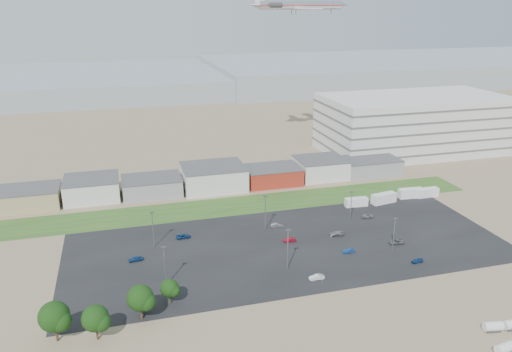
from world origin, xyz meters
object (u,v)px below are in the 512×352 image
object	(u,v)px
airliner	(301,5)
parked_car_13	(317,277)
parked_car_9	(183,236)
storage_tank_nw	(493,326)
parked_car_5	(136,259)
parked_car_12	(337,234)
parked_car_7	(289,240)
box_trailer_a	(356,202)
parked_car_1	(349,251)
parked_car_10	(138,301)
parked_car_11	(277,225)
parked_car_2	(417,261)
parked_car_0	(396,242)
tree_far_left	(55,320)
parked_car_8	(368,216)

from	to	relation	value
airliner	parked_car_13	bearing A→B (deg)	-114.19
parked_car_9	storage_tank_nw	bearing A→B (deg)	-142.05
parked_car_5	parked_car_12	size ratio (longest dim) A/B	0.87
airliner	parked_car_7	bearing A→B (deg)	-117.77
box_trailer_a	parked_car_12	world-z (taller)	box_trailer_a
parked_car_1	parked_car_10	bearing A→B (deg)	-78.42
box_trailer_a	parked_car_11	distance (m)	31.42
box_trailer_a	parked_car_5	size ratio (longest dim) A/B	2.05
parked_car_9	parked_car_13	world-z (taller)	parked_car_13
parked_car_1	parked_car_10	size ratio (longest dim) A/B	0.82
parked_car_10	parked_car_12	bearing A→B (deg)	-62.96
storage_tank_nw	parked_car_2	distance (m)	29.32
parked_car_2	parked_car_11	world-z (taller)	parked_car_11
storage_tank_nw	parked_car_7	world-z (taller)	storage_tank_nw
parked_car_5	parked_car_7	size ratio (longest dim) A/B	1.02
airliner	parked_car_0	size ratio (longest dim) A/B	11.25
parked_car_10	box_trailer_a	bearing A→B (deg)	-54.09
parked_car_1	parked_car_2	distance (m)	17.59
airliner	parked_car_2	size ratio (longest dim) A/B	14.51
tree_far_left	parked_car_8	world-z (taller)	tree_far_left
parked_car_1	parked_car_5	world-z (taller)	parked_car_5
storage_tank_nw	parked_car_5	xyz separation A→B (m)	(-68.63, 49.74, -0.51)
parked_car_7	parked_car_12	bearing A→B (deg)	93.06
storage_tank_nw	parked_car_12	world-z (taller)	storage_tank_nw
parked_car_9	parked_car_13	bearing A→B (deg)	-142.82
parked_car_8	parked_car_10	size ratio (longest dim) A/B	0.92
parked_car_9	parked_car_12	distance (m)	44.00
box_trailer_a	parked_car_0	distance (m)	28.14
box_trailer_a	parked_car_13	size ratio (longest dim) A/B	1.99
parked_car_7	parked_car_12	size ratio (longest dim) A/B	0.85
airliner	parked_car_11	xyz separation A→B (m)	(-35.30, -79.58, -62.23)
parked_car_0	storage_tank_nw	bearing A→B (deg)	0.51
parked_car_2	parked_car_7	world-z (taller)	parked_car_7
tree_far_left	parked_car_1	xyz separation A→B (m)	(71.81, 18.31, -4.32)
storage_tank_nw	parked_car_1	xyz separation A→B (m)	(-13.32, 39.00, -0.57)
parked_car_11	parked_car_9	bearing A→B (deg)	94.53
storage_tank_nw	parked_car_0	xyz separation A→B (m)	(1.75, 40.23, -0.56)
parked_car_9	parked_car_7	bearing A→B (deg)	-114.56
parked_car_10	parked_car_11	bearing A→B (deg)	-46.74
parked_car_9	parked_car_10	xyz separation A→B (m)	(-14.22, -30.27, 0.04)
parked_car_7	parked_car_11	xyz separation A→B (m)	(-0.32, 10.18, 0.02)
parked_car_7	parked_car_10	distance (m)	47.01
parked_car_0	parked_car_1	world-z (taller)	parked_car_0
box_trailer_a	parked_car_0	world-z (taller)	box_trailer_a
airliner	parked_car_10	distance (m)	148.06
parked_car_9	parked_car_1	bearing A→B (deg)	-121.20
parked_car_8	airliner	bearing A→B (deg)	-2.06
parked_car_2	parked_car_12	bearing A→B (deg)	-152.74
parked_car_0	tree_far_left	bearing A→B (deg)	-74.33
parked_car_9	parked_car_13	xyz separation A→B (m)	(27.97, -31.35, 0.05)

